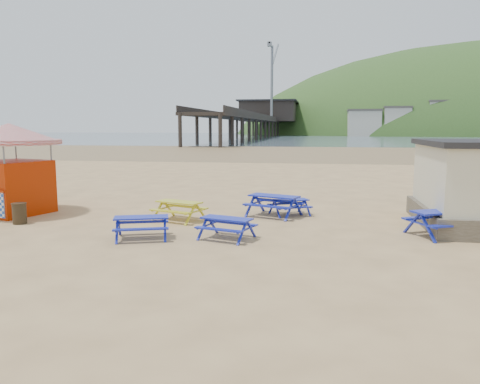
% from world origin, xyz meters
% --- Properties ---
extents(ground, '(400.00, 400.00, 0.00)m').
position_xyz_m(ground, '(0.00, 0.00, 0.00)').
color(ground, tan).
rests_on(ground, ground).
extents(wet_sand, '(400.00, 400.00, 0.00)m').
position_xyz_m(wet_sand, '(0.00, 55.00, 0.00)').
color(wet_sand, olive).
rests_on(wet_sand, ground).
extents(sea, '(400.00, 400.00, 0.00)m').
position_xyz_m(sea, '(0.00, 170.00, 0.01)').
color(sea, '#455763').
rests_on(sea, ground).
extents(picnic_table_blue_b, '(2.50, 2.27, 0.86)m').
position_xyz_m(picnic_table_blue_b, '(1.25, 1.76, 0.43)').
color(picnic_table_blue_b, '#1124AF').
rests_on(picnic_table_blue_b, ground).
extents(picnic_table_blue_c, '(1.94, 1.81, 0.65)m').
position_xyz_m(picnic_table_blue_c, '(1.87, 2.13, 0.33)').
color(picnic_table_blue_c, '#1124AF').
rests_on(picnic_table_blue_c, ground).
extents(picnic_table_blue_d, '(2.09, 1.88, 0.73)m').
position_xyz_m(picnic_table_blue_d, '(-2.65, -2.85, 0.37)').
color(picnic_table_blue_d, '#1124AF').
rests_on(picnic_table_blue_d, ground).
extents(picnic_table_blue_e, '(1.98, 1.77, 0.70)m').
position_xyz_m(picnic_table_blue_e, '(0.10, -2.43, 0.35)').
color(picnic_table_blue_e, '#1124AF').
rests_on(picnic_table_blue_e, ground).
extents(picnic_table_blue_f, '(2.56, 2.38, 0.86)m').
position_xyz_m(picnic_table_blue_f, '(7.15, -0.84, 0.43)').
color(picnic_table_blue_f, '#1124AF').
rests_on(picnic_table_blue_f, ground).
extents(picnic_table_yellow, '(2.19, 1.97, 0.76)m').
position_xyz_m(picnic_table_yellow, '(-2.31, 0.23, 0.38)').
color(picnic_table_yellow, '#C3D121').
rests_on(picnic_table_yellow, ground).
extents(ice_cream_kiosk, '(5.32, 5.32, 3.79)m').
position_xyz_m(ice_cream_kiosk, '(-9.62, 0.49, 2.38)').
color(ice_cream_kiosk, '#AE2300').
rests_on(ice_cream_kiosk, ground).
extents(litter_bin, '(0.54, 0.54, 0.80)m').
position_xyz_m(litter_bin, '(-8.07, -1.38, 0.40)').
color(litter_bin, '#392918').
rests_on(litter_bin, ground).
extents(pier, '(24.00, 220.00, 39.29)m').
position_xyz_m(pier, '(-17.99, 178.23, 5.46)').
color(pier, black).
rests_on(pier, ground).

